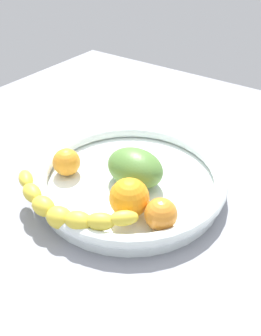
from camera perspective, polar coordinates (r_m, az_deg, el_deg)
kitchen_counter at (r=71.82cm, az=-0.00°, el=-4.17°), size 120.00×120.00×3.00cm
fruit_bowl at (r=69.51cm, az=-0.00°, el=-1.81°), size 35.76×35.76×4.32cm
banana_draped_left at (r=60.51cm, az=-10.33°, el=-6.32°), size 24.88×8.86×4.75cm
orange_front at (r=58.88cm, az=4.72°, el=-7.13°), size 5.35×5.35×5.35cm
orange_mid_left at (r=71.17cm, az=-9.86°, el=0.91°), size 5.28×5.28×5.28cm
orange_mid_right at (r=60.66cm, az=-0.19°, el=-4.62°), size 6.70×6.70×6.70cm
mango_green at (r=67.29cm, az=0.79°, el=0.09°), size 11.11×8.32×6.89cm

